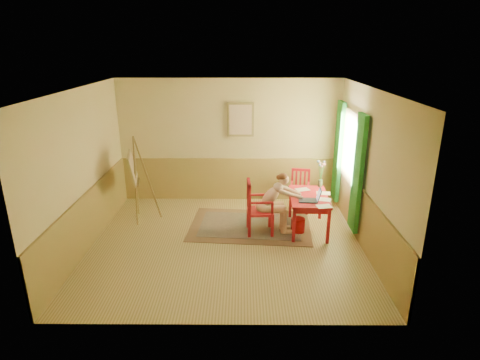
{
  "coord_description": "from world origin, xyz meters",
  "views": [
    {
      "loc": [
        0.29,
        -6.56,
        3.5
      ],
      "look_at": [
        0.25,
        0.55,
        1.05
      ],
      "focal_mm": 29.66,
      "sensor_mm": 36.0,
      "label": 1
    }
  ],
  "objects_px": {
    "chair_back": "(300,190)",
    "figure": "(275,200)",
    "easel": "(134,171)",
    "table": "(309,200)",
    "chair_left": "(257,208)",
    "laptop": "(311,198)"
  },
  "relations": [
    {
      "from": "table",
      "to": "easel",
      "type": "height_order",
      "value": "easel"
    },
    {
      "from": "chair_back",
      "to": "figure",
      "type": "height_order",
      "value": "figure"
    },
    {
      "from": "figure",
      "to": "laptop",
      "type": "relative_size",
      "value": 2.83
    },
    {
      "from": "laptop",
      "to": "easel",
      "type": "height_order",
      "value": "easel"
    },
    {
      "from": "table",
      "to": "laptop",
      "type": "bearing_deg",
      "value": -90.5
    },
    {
      "from": "chair_left",
      "to": "laptop",
      "type": "distance_m",
      "value": 1.04
    },
    {
      "from": "chair_left",
      "to": "table",
      "type": "bearing_deg",
      "value": 8.05
    },
    {
      "from": "chair_back",
      "to": "figure",
      "type": "bearing_deg",
      "value": -120.23
    },
    {
      "from": "table",
      "to": "easel",
      "type": "distance_m",
      "value": 3.54
    },
    {
      "from": "table",
      "to": "chair_left",
      "type": "bearing_deg",
      "value": -171.95
    },
    {
      "from": "chair_left",
      "to": "chair_back",
      "type": "xyz_separation_m",
      "value": [
        0.97,
        1.13,
        -0.07
      ]
    },
    {
      "from": "table",
      "to": "figure",
      "type": "bearing_deg",
      "value": -170.55
    },
    {
      "from": "laptop",
      "to": "chair_left",
      "type": "bearing_deg",
      "value": 172.85
    },
    {
      "from": "table",
      "to": "chair_back",
      "type": "bearing_deg",
      "value": 91.99
    },
    {
      "from": "chair_back",
      "to": "laptop",
      "type": "bearing_deg",
      "value": -88.54
    },
    {
      "from": "chair_back",
      "to": "figure",
      "type": "xyz_separation_m",
      "value": [
        -0.64,
        -1.1,
        0.21
      ]
    },
    {
      "from": "table",
      "to": "laptop",
      "type": "distance_m",
      "value": 0.3
    },
    {
      "from": "table",
      "to": "chair_back",
      "type": "height_order",
      "value": "chair_back"
    },
    {
      "from": "chair_left",
      "to": "laptop",
      "type": "relative_size",
      "value": 2.49
    },
    {
      "from": "easel",
      "to": "figure",
      "type": "bearing_deg",
      "value": -11.9
    },
    {
      "from": "figure",
      "to": "easel",
      "type": "height_order",
      "value": "easel"
    },
    {
      "from": "table",
      "to": "chair_back",
      "type": "distance_m",
      "value": 1.0
    }
  ]
}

